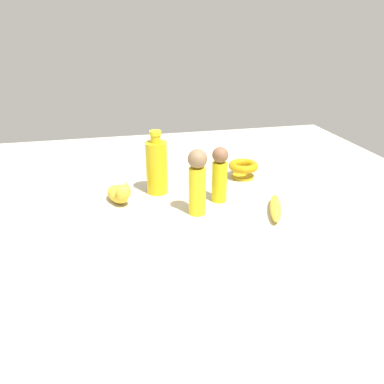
% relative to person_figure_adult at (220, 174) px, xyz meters
% --- Properties ---
extents(ground, '(2.00, 2.00, 0.00)m').
position_rel_person_figure_adult_xyz_m(ground, '(0.08, -0.12, -0.10)').
color(ground, '#BCB29E').
extents(person_figure_adult, '(0.06, 0.06, 0.20)m').
position_rel_person_figure_adult_xyz_m(person_figure_adult, '(0.00, 0.00, 0.00)').
color(person_figure_adult, gold).
rests_on(person_figure_adult, ground).
extents(banana, '(0.20, 0.11, 0.04)m').
position_rel_person_figure_adult_xyz_m(banana, '(0.13, 0.16, -0.08)').
color(banana, gold).
rests_on(banana, ground).
extents(bowl, '(0.12, 0.12, 0.07)m').
position_rel_person_figure_adult_xyz_m(bowl, '(-0.19, 0.16, -0.06)').
color(bowl, '#BB9C14').
rests_on(bowl, ground).
extents(person_figure_child, '(0.06, 0.06, 0.22)m').
position_rel_person_figure_adult_xyz_m(person_figure_child, '(0.08, -0.10, 0.02)').
color(person_figure_child, yellow).
rests_on(person_figure_child, ground).
extents(cat_figurine, '(0.14, 0.10, 0.09)m').
position_rel_person_figure_adult_xyz_m(cat_figurine, '(-0.06, -0.35, -0.06)').
color(cat_figurine, yellow).
rests_on(cat_figurine, ground).
extents(nail_polish_jar, '(0.05, 0.05, 0.04)m').
position_rel_person_figure_adult_xyz_m(nail_polish_jar, '(-0.18, -0.04, -0.08)').
color(nail_polish_jar, '#1E4427').
rests_on(nail_polish_jar, ground).
extents(bottle_tall, '(0.08, 0.08, 0.23)m').
position_rel_person_figure_adult_xyz_m(bottle_tall, '(-0.12, -0.20, 0.00)').
color(bottle_tall, gold).
rests_on(bottle_tall, ground).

